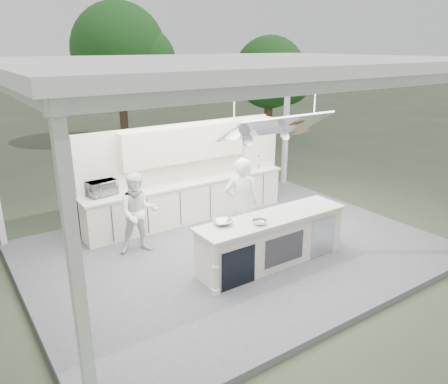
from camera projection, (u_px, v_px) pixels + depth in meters
ground at (235, 253)px, 9.02m from camera, size 90.00×90.00×0.00m
stage_deck at (235, 250)px, 9.00m from camera, size 8.00×6.00×0.12m
tent at (237, 66)px, 7.82m from camera, size 8.20×6.20×3.86m
demo_island at (271, 240)px, 8.21m from camera, size 3.10×0.79×0.95m
back_counter at (189, 200)px, 10.31m from camera, size 5.08×0.72×0.95m
back_wall_unit at (199, 155)px, 10.40m from camera, size 5.05×0.48×2.25m
tree_cluster at (72, 68)px, 15.52m from camera, size 19.55×9.40×5.85m
head_chef at (241, 204)px, 8.69m from camera, size 0.82×0.69×1.90m
sous_chef at (138, 213)px, 8.57m from camera, size 0.93×0.81×1.64m
toaster_oven at (101, 188)px, 9.15m from camera, size 0.65×0.50×0.32m
bowl_large at (223, 222)px, 7.68m from camera, size 0.41×0.41×0.08m
bowl_small at (260, 222)px, 7.70m from camera, size 0.28×0.28×0.08m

